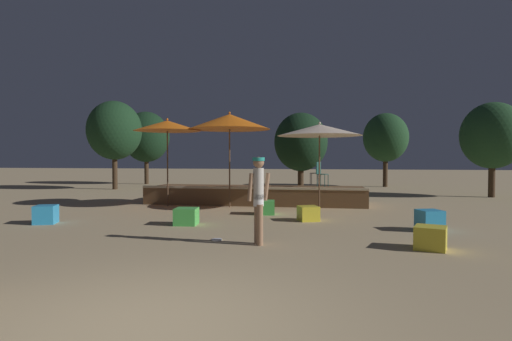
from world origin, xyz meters
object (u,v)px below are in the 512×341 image
Objects in this scene: background_tree_0 at (146,137)px; cube_seat_4 at (308,213)px; cube_seat_5 at (265,207)px; background_tree_2 at (386,138)px; patio_umbrella_1 at (230,122)px; frisbee_disc at (217,240)px; person_0 at (259,195)px; cube_seat_1 at (430,238)px; background_tree_4 at (301,142)px; cube_seat_0 at (46,214)px; background_tree_1 at (114,131)px; patio_umbrella_2 at (167,126)px; cube_seat_2 at (430,220)px; bistro_chair_0 at (317,171)px; background_tree_3 at (492,136)px; bistro_chair_1 at (320,172)px; cube_seat_3 at (186,216)px; patio_umbrella_0 at (320,130)px.

cube_seat_4 is at bearing -51.34° from background_tree_0.
background_tree_2 is at bearing 66.87° from cube_seat_5.
frisbee_disc is (1.05, -5.67, -3.02)m from patio_umbrella_1.
cube_seat_5 is at bearing -19.68° from person_0.
cube_seat_1 is at bearing -47.51° from patio_umbrella_1.
background_tree_4 is (1.21, 10.61, 2.47)m from frisbee_disc.
cube_seat_0 is at bearing 48.80° from person_0.
background_tree_1 reaches higher than background_tree_0.
patio_umbrella_2 is 9.34m from cube_seat_2.
patio_umbrella_2 is 9.13m from background_tree_1.
background_tree_4 reaches higher than bistro_chair_0.
frisbee_disc is at bearing 178.42° from cube_seat_1.
background_tree_3 is (4.92, 9.17, 2.50)m from cube_seat_2.
frisbee_disc is 0.06× the size of background_tree_4.
cube_seat_4 is at bearing 160.11° from cube_seat_2.
background_tree_3 is (7.54, 4.48, 1.49)m from bistro_chair_1.
patio_umbrella_1 is at bearing -53.68° from background_tree_0.
background_tree_2 is at bearing 64.46° from cube_seat_3.
cube_seat_0 reaches higher than frisbee_disc.
background_tree_0 reaches higher than patio_umbrella_2.
cube_seat_5 is 3.94m from bistro_chair_0.
cube_seat_1 is (7.63, -5.80, -2.70)m from patio_umbrella_2.
background_tree_1 is at bearing 147.82° from patio_umbrella_0.
background_tree_0 reaches higher than cube_seat_5.
background_tree_4 is (-3.04, 10.73, 2.27)m from cube_seat_1.
background_tree_4 is at bearing -10.86° from background_tree_1.
patio_umbrella_2 is at bearing -129.36° from background_tree_2.
patio_umbrella_1 is at bearing 86.13° from cube_seat_3.
bistro_chair_1 is at bearing 119.20° from cube_seat_2.
cube_seat_3 is 0.15× the size of background_tree_3.
patio_umbrella_0 is 6.46m from cube_seat_1.
frisbee_disc is (5.07, -1.38, -0.23)m from cube_seat_0.
cube_seat_3 is 17.18m from background_tree_2.
cube_seat_1 is (5.30, -5.79, -2.81)m from patio_umbrella_1.
cube_seat_4 is at bearing -85.37° from background_tree_4.
background_tree_0 is at bearing 133.14° from cube_seat_2.
cube_seat_1 reaches higher than cube_seat_5.
background_tree_0 is 0.99× the size of background_tree_1.
cube_seat_1 is 1.13× the size of cube_seat_3.
cube_seat_2 is at bearing -32.61° from patio_umbrella_1.
background_tree_0 reaches higher than background_tree_3.
cube_seat_2 is at bearing 76.29° from cube_seat_1.
patio_umbrella_2 reaches higher than bistro_chair_0.
bistro_chair_0 reaches higher than frisbee_disc.
person_0 is 20.43m from background_tree_0.
background_tree_0 is (-11.33, 14.17, 2.97)m from cube_seat_4.
patio_umbrella_2 is 3.56× the size of bistro_chair_0.
cube_seat_2 is at bearing -37.21° from background_tree_1.
background_tree_1 reaches higher than cube_seat_2.
background_tree_2 is (4.18, 14.11, 2.79)m from cube_seat_4.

